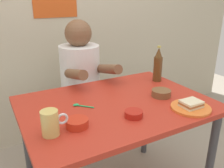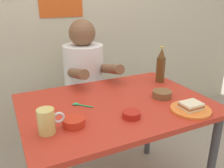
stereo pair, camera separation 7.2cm
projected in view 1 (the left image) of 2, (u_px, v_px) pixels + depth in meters
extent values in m
cube|color=#BCB299|center=(57.00, 0.00, 2.08)|extent=(4.40, 0.08, 2.60)
cube|color=#B72D1E|center=(116.00, 105.00, 1.42)|extent=(1.10, 0.80, 0.03)
cylinder|color=#3F3F44|center=(210.00, 162.00, 1.49)|extent=(0.05, 0.05, 0.71)
cylinder|color=#3F3F44|center=(28.00, 150.00, 1.61)|extent=(0.05, 0.05, 0.71)
cylinder|color=#3F3F44|center=(145.00, 117.00, 2.05)|extent=(0.05, 0.05, 0.71)
cylinder|color=#4C4C51|center=(83.00, 130.00, 2.13)|extent=(0.08, 0.08, 0.41)
cylinder|color=brown|center=(82.00, 108.00, 2.05)|extent=(0.34, 0.34, 0.04)
cylinder|color=white|center=(80.00, 77.00, 1.96)|extent=(0.32, 0.32, 0.52)
sphere|color=brown|center=(78.00, 33.00, 1.83)|extent=(0.21, 0.21, 0.21)
cylinder|color=brown|center=(76.00, 74.00, 1.65)|extent=(0.07, 0.31, 0.14)
cylinder|color=brown|center=(109.00, 69.00, 1.77)|extent=(0.07, 0.31, 0.14)
cylinder|color=orange|center=(191.00, 108.00, 1.33)|extent=(0.22, 0.22, 0.01)
cube|color=beige|center=(191.00, 106.00, 1.33)|extent=(0.11, 0.09, 0.01)
cube|color=#9E592D|center=(191.00, 104.00, 1.32)|extent=(0.11, 0.09, 0.01)
cube|color=beige|center=(191.00, 102.00, 1.32)|extent=(0.11, 0.09, 0.01)
cylinder|color=#D1BC66|center=(50.00, 123.00, 1.07)|extent=(0.08, 0.08, 0.12)
torus|color=silver|center=(62.00, 119.00, 1.09)|extent=(0.06, 0.01, 0.06)
cylinder|color=#593819|center=(158.00, 69.00, 1.75)|extent=(0.06, 0.06, 0.18)
cone|color=#593819|center=(159.00, 52.00, 1.70)|extent=(0.05, 0.05, 0.07)
cylinder|color=#BFB74C|center=(159.00, 47.00, 1.69)|extent=(0.03, 0.03, 0.01)
cylinder|color=red|center=(77.00, 123.00, 1.15)|extent=(0.11, 0.11, 0.04)
cylinder|color=#A33521|center=(77.00, 121.00, 1.14)|extent=(0.09, 0.09, 0.02)
cylinder|color=brown|center=(161.00, 93.00, 1.50)|extent=(0.12, 0.12, 0.04)
cylinder|color=brown|center=(161.00, 92.00, 1.49)|extent=(0.10, 0.10, 0.02)
cylinder|color=#B21E14|center=(134.00, 114.00, 1.24)|extent=(0.10, 0.10, 0.03)
cylinder|color=maroon|center=(134.00, 113.00, 1.24)|extent=(0.08, 0.08, 0.02)
cylinder|color=#26A559|center=(85.00, 106.00, 1.36)|extent=(0.08, 0.08, 0.01)
ellipsoid|color=#26A559|center=(76.00, 105.00, 1.37)|extent=(0.04, 0.02, 0.01)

